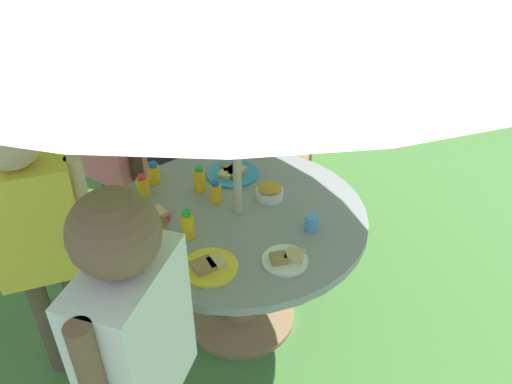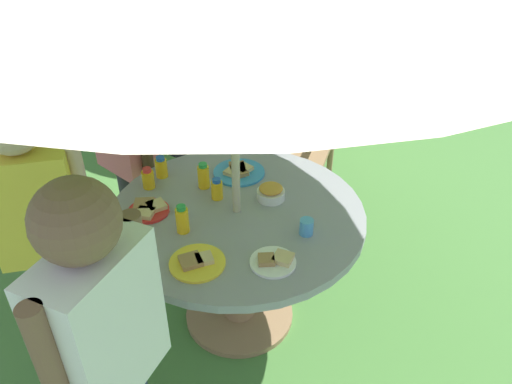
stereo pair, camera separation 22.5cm
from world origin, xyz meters
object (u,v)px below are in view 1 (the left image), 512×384
Objects in this scene: snack_bowl at (270,191)px; juice_bottle_center_back at (216,192)px; plate_center_front at (286,259)px; child_in_pink_shirt at (108,137)px; wooden_chair at (277,122)px; child_in_grey_shirt at (256,109)px; juice_bottle_mid_left at (200,180)px; child_in_white_shirt at (135,337)px; plate_near_right at (209,266)px; garden_table at (239,241)px; plate_near_left at (233,173)px; plate_front_edge at (148,217)px; cup_near at (312,223)px; dome_tent at (207,45)px; child_in_yellow_shirt at (34,222)px; juice_bottle_back_edge at (125,243)px; juice_bottle_mid_right at (143,186)px; juice_bottle_far_right at (187,225)px; juice_bottle_far_left at (154,174)px.

snack_bowl is 1.23× the size of juice_bottle_center_back.
child_in_pink_shirt is at bearing 113.16° from plate_center_front.
plate_center_front is at bearing -80.06° from wooden_chair.
child_in_grey_shirt reaches higher than juice_bottle_mid_left.
juice_bottle_center_back is 0.82× the size of juice_bottle_mid_left.
child_in_white_shirt reaches higher than plate_near_right.
garden_table is at bearing 0.00° from child_in_grey_shirt.
plate_near_left is at bearing 6.14° from child_in_white_shirt.
plate_near_left is at bearing 18.99° from juice_bottle_mid_left.
plate_near_right is at bearing -119.83° from plate_near_left.
snack_bowl is 0.70× the size of plate_front_edge.
child_in_grey_shirt is 0.88m from child_in_pink_shirt.
child_in_white_shirt is at bearing -152.97° from cup_near.
dome_tent is 1.60× the size of child_in_yellow_shirt.
garden_table is at bearing 133.41° from cup_near.
plate_near_left is (-0.56, -1.93, -0.00)m from dome_tent.
garden_table is 0.40m from cup_near.
child_in_grey_shirt is at bearing -110.77° from wooden_chair.
child_in_white_shirt reaches higher than plate_center_front.
child_in_pink_shirt is (-1.08, -1.53, 0.12)m from dome_tent.
juice_bottle_mid_left is (0.73, 0.16, -0.09)m from child_in_yellow_shirt.
child_in_white_shirt is at bearing -133.04° from plate_near_right.
cup_near is (0.29, -0.37, -0.01)m from juice_bottle_center_back.
juice_bottle_back_edge is (-0.42, -0.32, 0.00)m from juice_bottle_mid_left.
juice_bottle_center_back is (-0.24, 0.08, 0.01)m from snack_bowl.
snack_bowl is at bearing -7.04° from plate_front_edge.
child_in_yellow_shirt is 5.90× the size of plate_near_right.
plate_center_front is (0.64, 0.29, -0.18)m from child_in_white_shirt.
plate_near_right is at bearing -113.98° from juice_bottle_center_back.
cup_near is (0.61, -0.36, 0.02)m from plate_front_edge.
child_in_white_shirt is 0.83m from plate_front_edge.
juice_bottle_mid_right is at bearing -20.64° from child_in_pink_shirt.
child_in_white_shirt is 6.17× the size of plate_near_right.
juice_bottle_far_right is (0.34, 0.60, -0.13)m from child_in_white_shirt.
garden_table is at bearing 0.00° from child_in_pink_shirt.
child_in_pink_shirt is 12.02× the size of juice_bottle_mid_right.
snack_bowl is (1.00, -0.03, -0.12)m from child_in_yellow_shirt.
wooden_chair is at bearing 69.94° from cup_near.
child_in_pink_shirt is 1.19m from plate_center_front.
wooden_chair is 4.59× the size of plate_near_right.
juice_bottle_far_left reaches higher than garden_table.
plate_front_edge is 0.31m from juice_bottle_mid_left.
plate_near_left is 2.43× the size of juice_bottle_mid_right.
snack_bowl is 1.22× the size of juice_bottle_mid_right.
juice_bottle_far_left is (0.15, -0.32, -0.08)m from child_in_pink_shirt.
plate_front_edge is (-0.38, 0.11, 0.18)m from garden_table.
juice_bottle_mid_right is at bearing -28.79° from child_in_grey_shirt.
plate_near_left is 2.43× the size of juice_bottle_center_back.
plate_center_front is at bearing -107.45° from snack_bowl.
plate_center_front and plate_front_edge have the same top height.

